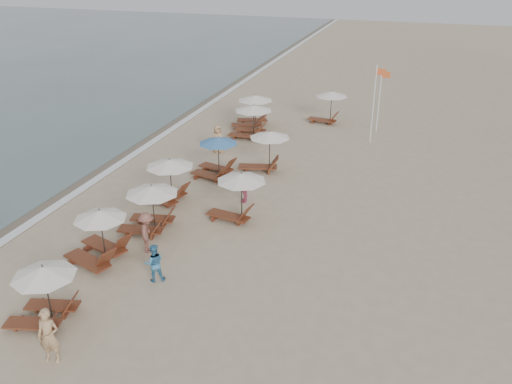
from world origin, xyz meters
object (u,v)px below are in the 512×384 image
(lounger_station_3, at_px, (167,179))
(inland_station_0, at_px, (235,193))
(lounger_station_4, at_px, (214,158))
(beachgoer_far_b, at_px, (218,139))
(lounger_station_5, at_px, (250,121))
(inland_station_1, at_px, (264,148))
(lounger_station_0, at_px, (42,294))
(beachgoer_far_a, at_px, (245,188))
(lounger_station_1, at_px, (97,238))
(inland_station_2, at_px, (328,104))
(flag_pole_near, at_px, (374,101))
(beachgoer_mid_b, at_px, (147,232))
(lounger_station_2, at_px, (149,207))
(lounger_station_6, at_px, (252,111))
(beachgoer_near, at_px, (49,336))
(beachgoer_mid_a, at_px, (154,263))

(lounger_station_3, relative_size, inland_station_0, 0.93)
(lounger_station_4, distance_m, beachgoer_far_b, 3.66)
(lounger_station_5, xyz_separation_m, inland_station_1, (2.58, -5.21, 0.22))
(lounger_station_0, height_order, lounger_station_3, lounger_station_3)
(lounger_station_4, bearing_deg, inland_station_0, -57.38)
(lounger_station_5, distance_m, beachgoer_far_a, 9.76)
(lounger_station_1, distance_m, inland_station_1, 11.41)
(inland_station_2, relative_size, flag_pole_near, 0.56)
(lounger_station_3, relative_size, beachgoer_far_a, 1.71)
(lounger_station_4, relative_size, inland_station_2, 0.94)
(lounger_station_0, xyz_separation_m, lounger_station_1, (-0.51, 3.84, -0.11))
(lounger_station_4, height_order, beachgoer_mid_b, lounger_station_4)
(lounger_station_2, xyz_separation_m, inland_station_0, (3.25, 2.04, 0.27))
(lounger_station_0, xyz_separation_m, inland_station_0, (3.47, 8.72, 0.26))
(inland_station_0, distance_m, beachgoer_far_a, 1.99)
(lounger_station_1, bearing_deg, lounger_station_4, 82.93)
(lounger_station_6, height_order, beachgoer_near, lounger_station_6)
(lounger_station_5, height_order, inland_station_1, inland_station_1)
(lounger_station_5, distance_m, flag_pole_near, 7.91)
(inland_station_2, height_order, flag_pole_near, flag_pole_near)
(lounger_station_6, bearing_deg, lounger_station_1, -90.82)
(lounger_station_1, height_order, inland_station_2, lounger_station_1)
(lounger_station_0, height_order, inland_station_2, inland_station_2)
(lounger_station_4, distance_m, beachgoer_near, 14.66)
(lounger_station_4, bearing_deg, lounger_station_1, -97.07)
(lounger_station_2, bearing_deg, lounger_station_5, 89.44)
(lounger_station_4, relative_size, inland_station_0, 0.93)
(lounger_station_0, relative_size, beachgoer_near, 1.32)
(lounger_station_4, height_order, inland_station_0, lounger_station_4)
(inland_station_0, bearing_deg, beachgoer_far_b, 117.09)
(inland_station_2, xyz_separation_m, beachgoer_far_b, (-5.07, -7.88, -0.52))
(lounger_station_1, bearing_deg, inland_station_2, 76.30)
(lounger_station_1, distance_m, beachgoer_far_b, 12.76)
(lounger_station_1, relative_size, lounger_station_6, 0.94)
(flag_pole_near, bearing_deg, inland_station_1, -127.51)
(beachgoer_near, bearing_deg, lounger_station_1, 97.69)
(lounger_station_4, relative_size, lounger_station_6, 0.92)
(lounger_station_6, relative_size, beachgoer_mid_a, 1.86)
(inland_station_2, height_order, beachgoer_far_a, inland_station_2)
(inland_station_1, height_order, beachgoer_far_a, inland_station_1)
(inland_station_1, xyz_separation_m, beachgoer_mid_b, (-1.91, -9.68, -0.43))
(beachgoer_far_b, bearing_deg, beachgoer_far_a, -115.38)
(lounger_station_1, xyz_separation_m, lounger_station_2, (0.73, 2.85, 0.10))
(lounger_station_5, bearing_deg, beachgoer_far_a, -72.70)
(inland_station_0, relative_size, flag_pole_near, 0.56)
(lounger_station_1, xyz_separation_m, inland_station_1, (3.44, 10.87, 0.32))
(inland_station_0, relative_size, beachgoer_far_b, 1.62)
(lounger_station_2, bearing_deg, lounger_station_1, -104.35)
(lounger_station_3, distance_m, lounger_station_5, 10.35)
(inland_station_1, height_order, beachgoer_far_b, inland_station_1)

